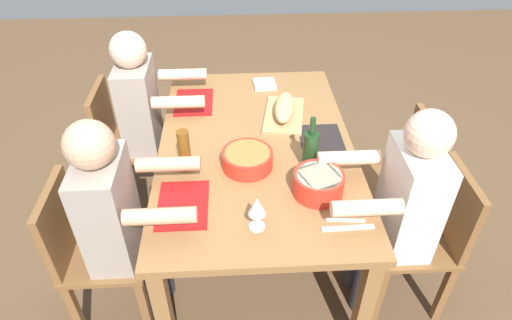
{
  "coord_description": "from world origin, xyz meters",
  "views": [
    {
      "loc": [
        1.92,
        -0.11,
        2.14
      ],
      "look_at": [
        0.0,
        0.0,
        0.63
      ],
      "focal_mm": 30.92,
      "sensor_mm": 36.0,
      "label": 1
    }
  ],
  "objects_px": {
    "chair_near_right": "(89,247)",
    "bread_loaf": "(284,107)",
    "chair_far_right": "(428,233)",
    "diner_near_right": "(119,214)",
    "cutting_board": "(284,115)",
    "wine_glass": "(257,208)",
    "beer_bottle": "(184,150)",
    "diner_far_right": "(400,203)",
    "serving_bowl_pasta": "(319,182)",
    "napkin_stack": "(265,84)",
    "dining_table": "(256,156)",
    "serving_bowl_fruit": "(247,158)",
    "wine_bottle": "(310,149)",
    "chair_near_left": "(123,139)",
    "chair_far_center": "(399,175)",
    "diner_near_left": "(146,110)"
  },
  "relations": [
    {
      "from": "chair_far_center",
      "to": "napkin_stack",
      "type": "xyz_separation_m",
      "value": [
        -0.64,
        -0.75,
        0.27
      ]
    },
    {
      "from": "wine_bottle",
      "to": "diner_far_right",
      "type": "bearing_deg",
      "value": 58.54
    },
    {
      "from": "beer_bottle",
      "to": "wine_glass",
      "type": "distance_m",
      "value": 0.54
    },
    {
      "from": "dining_table",
      "to": "chair_far_right",
      "type": "relative_size",
      "value": 1.95
    },
    {
      "from": "chair_far_right",
      "to": "diner_far_right",
      "type": "relative_size",
      "value": 0.71
    },
    {
      "from": "chair_far_center",
      "to": "serving_bowl_pasta",
      "type": "distance_m",
      "value": 0.77
    },
    {
      "from": "dining_table",
      "to": "chair_near_right",
      "type": "distance_m",
      "value": 0.97
    },
    {
      "from": "chair_near_right",
      "to": "bread_loaf",
      "type": "xyz_separation_m",
      "value": [
        -0.72,
        1.02,
        0.32
      ]
    },
    {
      "from": "serving_bowl_pasta",
      "to": "dining_table",
      "type": "bearing_deg",
      "value": -146.55
    },
    {
      "from": "napkin_stack",
      "to": "cutting_board",
      "type": "bearing_deg",
      "value": 12.74
    },
    {
      "from": "chair_far_center",
      "to": "chair_near_right",
      "type": "bearing_deg",
      "value": -74.86
    },
    {
      "from": "dining_table",
      "to": "serving_bowl_fruit",
      "type": "distance_m",
      "value": 0.24
    },
    {
      "from": "serving_bowl_fruit",
      "to": "diner_near_left",
      "type": "bearing_deg",
      "value": -136.94
    },
    {
      "from": "chair_far_center",
      "to": "serving_bowl_fruit",
      "type": "distance_m",
      "value": 0.97
    },
    {
      "from": "diner_far_right",
      "to": "serving_bowl_pasta",
      "type": "xyz_separation_m",
      "value": [
        -0.05,
        -0.39,
        0.11
      ]
    },
    {
      "from": "napkin_stack",
      "to": "serving_bowl_fruit",
      "type": "bearing_deg",
      "value": -9.94
    },
    {
      "from": "wine_glass",
      "to": "diner_near_left",
      "type": "bearing_deg",
      "value": -149.46
    },
    {
      "from": "chair_near_left",
      "to": "wine_glass",
      "type": "bearing_deg",
      "value": 37.34
    },
    {
      "from": "chair_near_left",
      "to": "diner_near_left",
      "type": "distance_m",
      "value": 0.28
    },
    {
      "from": "chair_near_right",
      "to": "bread_loaf",
      "type": "bearing_deg",
      "value": 125.1
    },
    {
      "from": "cutting_board",
      "to": "wine_bottle",
      "type": "height_order",
      "value": "wine_bottle"
    },
    {
      "from": "diner_far_right",
      "to": "wine_glass",
      "type": "relative_size",
      "value": 7.23
    },
    {
      "from": "bread_loaf",
      "to": "napkin_stack",
      "type": "xyz_separation_m",
      "value": [
        -0.38,
        -0.09,
        -0.05
      ]
    },
    {
      "from": "cutting_board",
      "to": "wine_glass",
      "type": "distance_m",
      "value": 0.9
    },
    {
      "from": "chair_far_right",
      "to": "diner_near_right",
      "type": "bearing_deg",
      "value": -90.0
    },
    {
      "from": "diner_near_right",
      "to": "diner_near_left",
      "type": "height_order",
      "value": "same"
    },
    {
      "from": "beer_bottle",
      "to": "diner_near_left",
      "type": "bearing_deg",
      "value": -155.12
    },
    {
      "from": "chair_near_right",
      "to": "serving_bowl_fruit",
      "type": "xyz_separation_m",
      "value": [
        -0.26,
        0.79,
        0.31
      ]
    },
    {
      "from": "diner_far_right",
      "to": "napkin_stack",
      "type": "xyz_separation_m",
      "value": [
        -1.1,
        -0.56,
        0.05
      ]
    },
    {
      "from": "diner_near_right",
      "to": "wine_bottle",
      "type": "relative_size",
      "value": 4.14
    },
    {
      "from": "serving_bowl_fruit",
      "to": "cutting_board",
      "type": "relative_size",
      "value": 0.64
    },
    {
      "from": "chair_near_left",
      "to": "bread_loaf",
      "type": "bearing_deg",
      "value": 79.28
    },
    {
      "from": "wine_glass",
      "to": "beer_bottle",
      "type": "bearing_deg",
      "value": -142.04
    },
    {
      "from": "diner_near_right",
      "to": "serving_bowl_pasta",
      "type": "xyz_separation_m",
      "value": [
        -0.05,
        0.92,
        0.11
      ]
    },
    {
      "from": "chair_far_right",
      "to": "beer_bottle",
      "type": "relative_size",
      "value": 3.86
    },
    {
      "from": "chair_near_right",
      "to": "diner_near_right",
      "type": "distance_m",
      "value": 0.28
    },
    {
      "from": "wine_bottle",
      "to": "wine_glass",
      "type": "bearing_deg",
      "value": -35.69
    },
    {
      "from": "diner_near_right",
      "to": "serving_bowl_fruit",
      "type": "height_order",
      "value": "diner_near_right"
    },
    {
      "from": "wine_bottle",
      "to": "serving_bowl_pasta",
      "type": "bearing_deg",
      "value": 3.25
    },
    {
      "from": "chair_near_left",
      "to": "napkin_stack",
      "type": "distance_m",
      "value": 0.99
    },
    {
      "from": "diner_near_right",
      "to": "serving_bowl_pasta",
      "type": "distance_m",
      "value": 0.93
    },
    {
      "from": "diner_far_right",
      "to": "wine_glass",
      "type": "bearing_deg",
      "value": -77.47
    },
    {
      "from": "diner_near_right",
      "to": "diner_far_right",
      "type": "height_order",
      "value": "same"
    },
    {
      "from": "dining_table",
      "to": "chair_near_left",
      "type": "relative_size",
      "value": 1.95
    },
    {
      "from": "dining_table",
      "to": "diner_near_left",
      "type": "distance_m",
      "value": 0.8
    },
    {
      "from": "chair_far_right",
      "to": "wine_glass",
      "type": "distance_m",
      "value": 0.96
    },
    {
      "from": "chair_far_center",
      "to": "beer_bottle",
      "type": "xyz_separation_m",
      "value": [
        0.18,
        -1.2,
        0.37
      ]
    },
    {
      "from": "chair_far_center",
      "to": "serving_bowl_fruit",
      "type": "xyz_separation_m",
      "value": [
        0.19,
        -0.89,
        0.31
      ]
    },
    {
      "from": "serving_bowl_fruit",
      "to": "chair_near_left",
      "type": "bearing_deg",
      "value": -129.36
    },
    {
      "from": "serving_bowl_fruit",
      "to": "cutting_board",
      "type": "xyz_separation_m",
      "value": [
        -0.45,
        0.23,
        -0.04
      ]
    }
  ]
}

